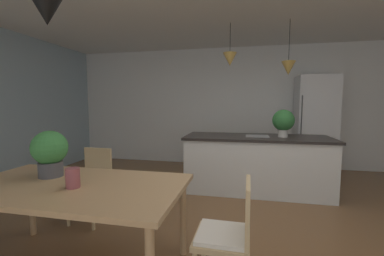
{
  "coord_description": "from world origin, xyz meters",
  "views": [
    {
      "loc": [
        -0.02,
        -2.58,
        1.42
      ],
      "look_at": [
        -0.56,
        -0.02,
        1.16
      ],
      "focal_mm": 23.05,
      "sensor_mm": 36.0,
      "label": 1
    }
  ],
  "objects": [
    {
      "name": "pendant_over_island_main",
      "position": [
        -0.26,
        1.5,
        2.14
      ],
      "size": [
        0.22,
        0.22,
        0.67
      ],
      "color": "black"
    },
    {
      "name": "chair_far_left",
      "position": [
        -1.82,
        0.03,
        0.47
      ],
      "size": [
        0.43,
        0.43,
        0.87
      ],
      "color": "tan",
      "rests_on": "ground_plane"
    },
    {
      "name": "dining_table",
      "position": [
        -1.41,
        -0.84,
        0.69
      ],
      "size": [
        1.85,
        0.99,
        0.76
      ],
      "color": "tan",
      "rests_on": "ground_plane"
    },
    {
      "name": "potted_plant_on_island",
      "position": [
        0.59,
        1.5,
        1.15
      ],
      "size": [
        0.34,
        0.34,
        0.43
      ],
      "color": "beige",
      "rests_on": "kitchen_island"
    },
    {
      "name": "refrigerator",
      "position": [
        1.4,
        2.86,
        0.99
      ],
      "size": [
        0.75,
        0.67,
        1.99
      ],
      "color": "silver",
      "rests_on": "ground_plane"
    },
    {
      "name": "potted_plant_on_table",
      "position": [
        -1.74,
        -0.69,
        0.99
      ],
      "size": [
        0.31,
        0.31,
        0.42
      ],
      "color": "#4C4C51",
      "rests_on": "dining_table"
    },
    {
      "name": "ground_plane",
      "position": [
        0.0,
        0.0,
        -0.02
      ],
      "size": [
        10.0,
        8.4,
        0.04
      ],
      "primitive_type": "cube",
      "color": "brown"
    },
    {
      "name": "wall_back_kitchen",
      "position": [
        0.0,
        3.26,
        1.35
      ],
      "size": [
        10.0,
        0.12,
        2.7
      ],
      "primitive_type": "cube",
      "color": "white",
      "rests_on": "ground_plane"
    },
    {
      "name": "pendant_over_table",
      "position": [
        -1.48,
        -0.94,
        2.12
      ],
      "size": [
        0.26,
        0.26,
        0.7
      ],
      "color": "black"
    },
    {
      "name": "vase_on_dining_table",
      "position": [
        -1.34,
        -0.92,
        0.84
      ],
      "size": [
        0.11,
        0.11,
        0.16
      ],
      "color": "#994C51",
      "rests_on": "dining_table"
    },
    {
      "name": "pendant_over_island_aux",
      "position": [
        0.63,
        1.5,
        1.97
      ],
      "size": [
        0.21,
        0.21,
        0.84
      ],
      "color": "black"
    },
    {
      "name": "chair_kitchen_end",
      "position": [
        -0.11,
        -0.84,
        0.47
      ],
      "size": [
        0.41,
        0.41,
        0.87
      ],
      "color": "tan",
      "rests_on": "ground_plane"
    },
    {
      "name": "kitchen_island",
      "position": [
        0.18,
        1.5,
        0.46
      ],
      "size": [
        2.29,
        0.88,
        0.91
      ],
      "color": "silver",
      "rests_on": "ground_plane"
    }
  ]
}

